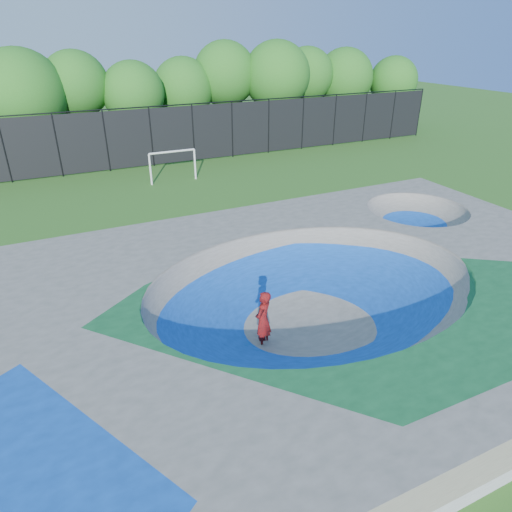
{
  "coord_description": "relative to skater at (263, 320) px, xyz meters",
  "views": [
    {
      "loc": [
        -7.1,
        -10.55,
        8.53
      ],
      "look_at": [
        -0.64,
        3.0,
        1.1
      ],
      "focal_mm": 32.0,
      "sensor_mm": 36.0,
      "label": 1
    }
  ],
  "objects": [
    {
      "name": "ground",
      "position": [
        2.13,
        0.61,
        -0.94
      ],
      "size": [
        120.0,
        120.0,
        0.0
      ],
      "primitive_type": "plane",
      "color": "#2A5E1A",
      "rests_on": "ground"
    },
    {
      "name": "skate_deck",
      "position": [
        2.13,
        0.61,
        -0.19
      ],
      "size": [
        22.0,
        14.0,
        1.5
      ],
      "primitive_type": "cube",
      "color": "gray",
      "rests_on": "ground"
    },
    {
      "name": "skater",
      "position": [
        0.0,
        0.0,
        0.0
      ],
      "size": [
        0.81,
        0.77,
        1.87
      ],
      "primitive_type": "imported",
      "rotation": [
        0.0,
        0.0,
        3.81
      ],
      "color": "red",
      "rests_on": "ground"
    },
    {
      "name": "skateboard",
      "position": [
        0.0,
        0.0,
        -0.91
      ],
      "size": [
        0.75,
        0.65,
        0.05
      ],
      "primitive_type": "cube",
      "rotation": [
        0.0,
        0.0,
        0.66
      ],
      "color": "black",
      "rests_on": "ground"
    },
    {
      "name": "soccer_goal",
      "position": [
        2.34,
        17.38,
        0.42
      ],
      "size": [
        2.97,
        0.12,
        1.96
      ],
      "color": "white",
      "rests_on": "ground"
    },
    {
      "name": "fence",
      "position": [
        2.13,
        21.61,
        1.16
      ],
      "size": [
        48.09,
        0.09,
        4.04
      ],
      "color": "black",
      "rests_on": "ground"
    },
    {
      "name": "treeline",
      "position": [
        2.78,
        26.71,
        3.9
      ],
      "size": [
        51.18,
        8.06,
        7.99
      ],
      "color": "#452C22",
      "rests_on": "ground"
    }
  ]
}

